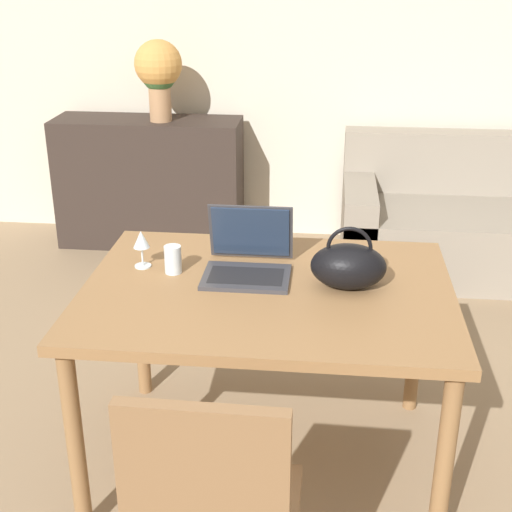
% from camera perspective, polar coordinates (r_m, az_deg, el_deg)
% --- Properties ---
extents(wall_back, '(10.00, 0.06, 2.70)m').
position_cam_1_polar(wall_back, '(4.93, 3.81, 16.75)').
color(wall_back, beige).
rests_on(wall_back, ground_plane).
extents(dining_table, '(1.34, 0.99, 0.78)m').
position_cam_1_polar(dining_table, '(2.62, 0.92, -4.16)').
color(dining_table, olive).
rests_on(dining_table, ground_plane).
extents(couch, '(1.60, 0.88, 0.82)m').
position_cam_1_polar(couch, '(4.76, 16.60, 2.35)').
color(couch, gray).
rests_on(couch, ground_plane).
extents(sideboard, '(1.25, 0.40, 0.88)m').
position_cam_1_polar(sideboard, '(4.97, -8.48, 5.84)').
color(sideboard, '#332823').
rests_on(sideboard, ground_plane).
extents(laptop, '(0.32, 0.31, 0.24)m').
position_cam_1_polar(laptop, '(2.68, -0.61, 0.04)').
color(laptop, '#38383D').
rests_on(laptop, dining_table).
extents(drinking_glass, '(0.06, 0.06, 0.11)m').
position_cam_1_polar(drinking_glass, '(2.70, -6.66, -0.27)').
color(drinking_glass, silver).
rests_on(drinking_glass, dining_table).
extents(wine_glass, '(0.06, 0.06, 0.15)m').
position_cam_1_polar(wine_glass, '(2.74, -9.16, 1.14)').
color(wine_glass, silver).
rests_on(wine_glass, dining_table).
extents(handbag, '(0.27, 0.18, 0.23)m').
position_cam_1_polar(handbag, '(2.57, 7.40, -0.77)').
color(handbag, black).
rests_on(handbag, dining_table).
extents(flower_vase, '(0.30, 0.30, 0.52)m').
position_cam_1_polar(flower_vase, '(4.73, -7.80, 14.47)').
color(flower_vase, tan).
rests_on(flower_vase, sideboard).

